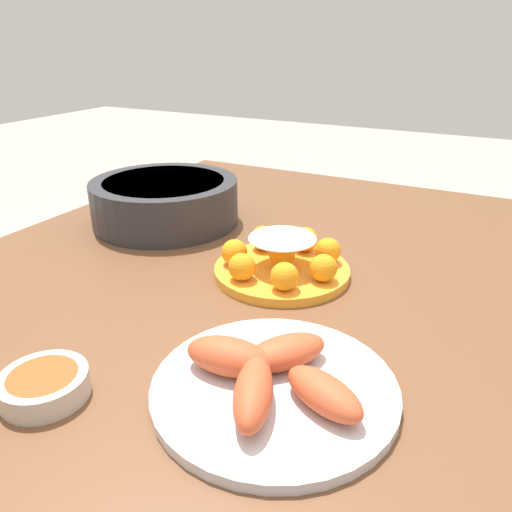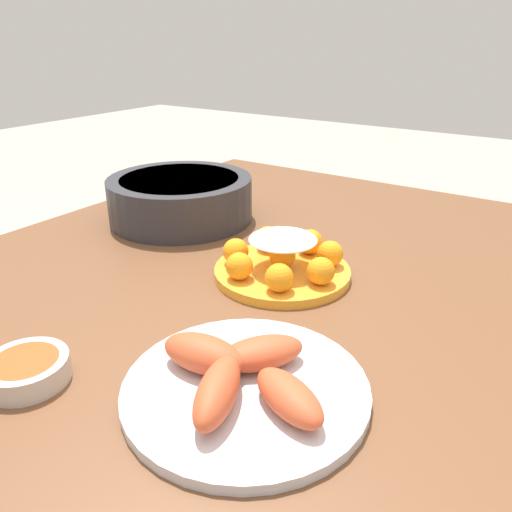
{
  "view_description": "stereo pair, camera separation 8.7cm",
  "coord_description": "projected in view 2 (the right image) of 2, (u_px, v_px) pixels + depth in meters",
  "views": [
    {
      "loc": [
        -0.67,
        -0.4,
        1.16
      ],
      "look_at": [
        0.03,
        -0.04,
        0.81
      ],
      "focal_mm": 35.0,
      "sensor_mm": 36.0,
      "label": 1
    },
    {
      "loc": [
        -0.63,
        -0.48,
        1.16
      ],
      "look_at": [
        0.03,
        -0.04,
        0.81
      ],
      "focal_mm": 35.0,
      "sensor_mm": 36.0,
      "label": 2
    }
  ],
  "objects": [
    {
      "name": "dining_table",
      "position": [
        231.0,
        319.0,
        0.92
      ],
      "size": [
        1.47,
        1.06,
        0.77
      ],
      "color": "brown",
      "rests_on": "ground_plane"
    },
    {
      "name": "cake_plate",
      "position": [
        283.0,
        262.0,
        0.87
      ],
      "size": [
        0.24,
        0.24,
        0.08
      ],
      "color": "gold",
      "rests_on": "dining_table"
    },
    {
      "name": "serving_bowl",
      "position": [
        181.0,
        197.0,
        1.14
      ],
      "size": [
        0.32,
        0.32,
        0.1
      ],
      "color": "#2D2D33",
      "rests_on": "dining_table"
    },
    {
      "name": "sauce_bowl",
      "position": [
        26.0,
        369.0,
        0.61
      ],
      "size": [
        0.1,
        0.1,
        0.03
      ],
      "color": "beige",
      "rests_on": "dining_table"
    },
    {
      "name": "seafood_platter",
      "position": [
        243.0,
        381.0,
        0.59
      ],
      "size": [
        0.3,
        0.3,
        0.06
      ],
      "color": "silver",
      "rests_on": "dining_table"
    }
  ]
}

